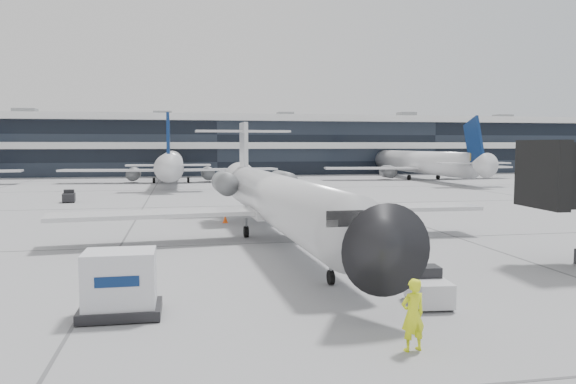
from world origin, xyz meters
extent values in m
plane|color=gray|center=(0.00, 0.00, 0.00)|extent=(220.00, 220.00, 0.00)
cube|color=black|center=(0.00, 82.00, 5.00)|extent=(170.00, 22.00, 10.00)
cylinder|color=silver|center=(-1.02, 0.14, 2.47)|extent=(3.78, 25.88, 2.90)
cone|color=black|center=(-0.53, -14.25, 2.47)|extent=(3.00, 3.11, 2.90)
cone|color=silver|center=(-1.52, 14.75, 2.79)|extent=(2.87, 3.53, 2.76)
cube|color=silver|center=(-8.04, 0.98, 1.72)|extent=(12.05, 4.01, 0.24)
cube|color=silver|center=(5.93, 1.46, 1.72)|extent=(11.92, 3.22, 0.24)
cylinder|color=slate|center=(-3.47, 8.88, 2.90)|extent=(1.74, 3.71, 1.61)
cylinder|color=slate|center=(0.83, 9.03, 2.90)|extent=(1.74, 3.71, 1.61)
cube|color=silver|center=(-1.50, 14.11, 5.05)|extent=(0.40, 2.80, 4.84)
cube|color=silver|center=(-1.51, 14.54, 6.77)|extent=(7.79, 1.98, 0.17)
cylinder|color=black|center=(-0.67, -10.06, 0.30)|extent=(0.21, 0.61, 0.60)
cylinder|color=black|center=(-2.70, 2.24, 0.34)|extent=(0.28, 0.70, 0.69)
cylinder|color=black|center=(0.52, 2.35, 0.34)|extent=(0.28, 0.70, 0.69)
cube|color=black|center=(10.98, -8.98, 4.34)|extent=(2.85, 3.44, 2.89)
imported|color=#ECFF1A|center=(-0.39, -17.58, 1.02)|extent=(0.82, 0.62, 2.03)
cube|color=silver|center=(1.99, -13.51, 0.51)|extent=(1.41, 2.15, 0.84)
cube|color=black|center=(2.03, -13.05, 1.07)|extent=(1.10, 0.93, 0.46)
cylinder|color=black|center=(1.55, -12.72, 0.20)|extent=(0.21, 0.42, 0.41)
cylinder|color=black|center=(2.57, -12.82, 0.20)|extent=(0.21, 0.42, 0.41)
cylinder|color=black|center=(1.40, -14.20, 0.20)|extent=(0.21, 0.42, 0.41)
cylinder|color=black|center=(2.42, -14.30, 0.20)|extent=(0.21, 0.42, 0.41)
cube|color=black|center=(-8.62, -12.84, 0.21)|extent=(2.64, 1.96, 0.32)
cube|color=silver|center=(-8.62, -12.84, 1.28)|extent=(2.30, 1.73, 1.83)
cone|color=#FD4F0D|center=(-3.47, 8.82, 0.29)|extent=(0.37, 0.37, 0.58)
cube|color=#FD4F0D|center=(-3.47, 8.82, 0.02)|extent=(0.52, 0.52, 0.03)
cube|color=black|center=(-17.47, 26.39, 0.48)|extent=(1.34, 2.04, 0.79)
cube|color=black|center=(-17.52, 26.83, 1.01)|extent=(1.04, 0.89, 0.44)
cylinder|color=black|center=(-18.03, 27.03, 0.19)|extent=(0.20, 0.40, 0.38)
cylinder|color=black|center=(-17.07, 27.14, 0.19)|extent=(0.20, 0.40, 0.38)
cylinder|color=black|center=(-17.88, 25.64, 0.19)|extent=(0.20, 0.40, 0.38)
cylinder|color=black|center=(-16.92, 25.75, 0.19)|extent=(0.20, 0.40, 0.38)
camera|label=1|loc=(-6.60, -31.74, 5.69)|focal=35.00mm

